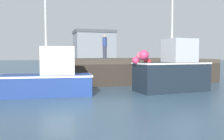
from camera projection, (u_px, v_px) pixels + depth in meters
ground at (108, 106)px, 8.78m from camera, size 120.00×160.00×0.10m
pier at (122, 62)px, 17.49m from camera, size 10.85×7.90×1.49m
fishing_boat_near_left at (50, 78)px, 10.78m from camera, size 4.00×1.88×4.14m
fishing_boat_near_right at (172, 71)px, 12.03m from camera, size 3.83×1.82×4.59m
rowboat at (187, 84)px, 13.91m from camera, size 1.66×0.70×0.33m
dockworker at (105, 46)px, 18.90m from camera, size 0.34×0.34×1.81m
warehouse at (94, 48)px, 43.22m from camera, size 6.90×5.15×5.98m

